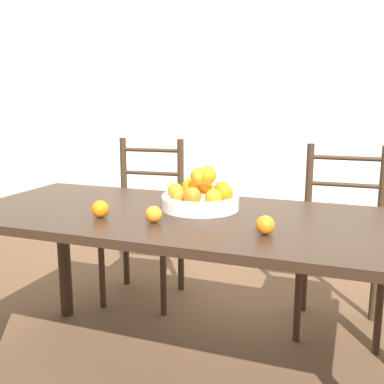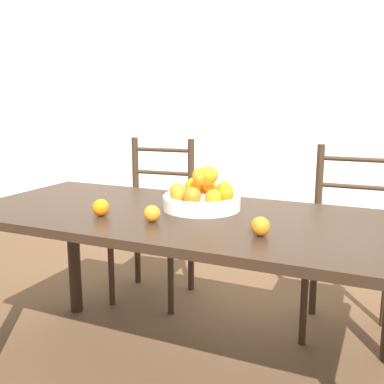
% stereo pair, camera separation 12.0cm
% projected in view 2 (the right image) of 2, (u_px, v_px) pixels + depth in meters
% --- Properties ---
extents(ground_plane, '(12.00, 12.00, 0.00)m').
position_uv_depth(ground_plane, '(193.00, 379.00, 1.98)').
color(ground_plane, brown).
extents(wall_back, '(8.00, 0.06, 2.60)m').
position_uv_depth(wall_back, '(281.00, 87.00, 3.03)').
color(wall_back, silver).
rests_on(wall_back, ground_plane).
extents(dining_table, '(1.95, 0.82, 0.75)m').
position_uv_depth(dining_table, '(193.00, 236.00, 1.85)').
color(dining_table, black).
rests_on(dining_table, ground_plane).
extents(fruit_bowl, '(0.33, 0.33, 0.19)m').
position_uv_depth(fruit_bowl, '(202.00, 197.00, 1.92)').
color(fruit_bowl, white).
rests_on(fruit_bowl, dining_table).
extents(orange_loose_0, '(0.06, 0.06, 0.06)m').
position_uv_depth(orange_loose_0, '(152.00, 214.00, 1.72)').
color(orange_loose_0, orange).
rests_on(orange_loose_0, dining_table).
extents(orange_loose_1, '(0.07, 0.07, 0.07)m').
position_uv_depth(orange_loose_1, '(101.00, 208.00, 1.80)').
color(orange_loose_1, orange).
rests_on(orange_loose_1, dining_table).
extents(orange_loose_2, '(0.07, 0.07, 0.07)m').
position_uv_depth(orange_loose_2, '(260.00, 226.00, 1.54)').
color(orange_loose_2, orange).
rests_on(orange_loose_2, dining_table).
extents(chair_left, '(0.46, 0.44, 0.98)m').
position_uv_depth(chair_left, '(155.00, 222.00, 2.77)').
color(chair_left, '#382619').
rests_on(chair_left, ground_plane).
extents(chair_right, '(0.43, 0.41, 0.98)m').
position_uv_depth(chair_right, '(351.00, 247.00, 2.31)').
color(chair_right, '#382619').
rests_on(chair_right, ground_plane).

